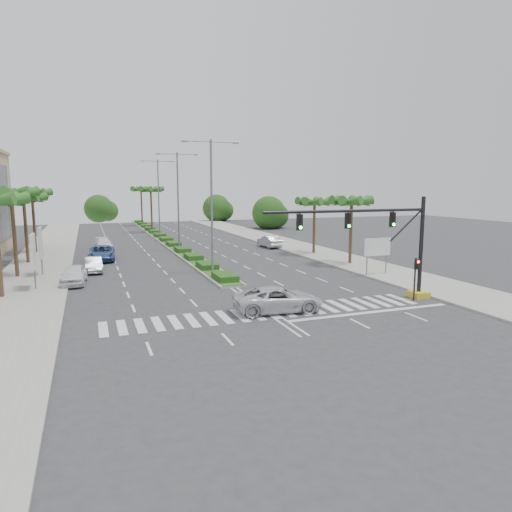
{
  "coord_description": "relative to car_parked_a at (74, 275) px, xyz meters",
  "views": [
    {
      "loc": [
        -10.5,
        -25.88,
        7.82
      ],
      "look_at": [
        0.59,
        4.12,
        3.0
      ],
      "focal_mm": 32.0,
      "sensor_mm": 36.0,
      "label": 1
    }
  ],
  "objects": [
    {
      "name": "ground",
      "position": [
        11.8,
        -13.42,
        -0.78
      ],
      "size": [
        160.0,
        160.0,
        0.0
      ],
      "primitive_type": "plane",
      "color": "#333335",
      "rests_on": "ground"
    },
    {
      "name": "footpath_right",
      "position": [
        27.0,
        6.58,
        -0.71
      ],
      "size": [
        6.0,
        120.0,
        0.15
      ],
      "primitive_type": "cube",
      "color": "gray",
      "rests_on": "ground"
    },
    {
      "name": "footpath_left",
      "position": [
        -3.4,
        6.58,
        -0.71
      ],
      "size": [
        6.0,
        120.0,
        0.15
      ],
      "primitive_type": "cube",
      "color": "gray",
      "rests_on": "ground"
    },
    {
      "name": "median",
      "position": [
        11.8,
        31.58,
        -0.68
      ],
      "size": [
        2.2,
        75.0,
        0.2
      ],
      "primitive_type": "cube",
      "color": "gray",
      "rests_on": "ground"
    },
    {
      "name": "median_grass",
      "position": [
        11.8,
        31.58,
        -0.56
      ],
      "size": [
        1.8,
        75.0,
        0.04
      ],
      "primitive_type": "cube",
      "color": "#2C561D",
      "rests_on": "median"
    },
    {
      "name": "signal_gantry",
      "position": [
        21.07,
        -13.42,
        2.67
      ],
      "size": [
        12.6,
        1.2,
        7.2
      ],
      "color": "gold",
      "rests_on": "ground"
    },
    {
      "name": "pedestrian_signal",
      "position": [
        22.4,
        -14.09,
        1.26
      ],
      "size": [
        0.28,
        0.36,
        3.0
      ],
      "color": "black",
      "rests_on": "ground"
    },
    {
      "name": "direction_sign",
      "position": [
        25.3,
        -5.42,
        1.67
      ],
      "size": [
        2.7,
        0.11,
        3.4
      ],
      "color": "slate",
      "rests_on": "ground"
    },
    {
      "name": "billboard_near",
      "position": [
        -2.7,
        -1.42,
        2.18
      ],
      "size": [
        0.18,
        2.1,
        4.35
      ],
      "color": "slate",
      "rests_on": "ground"
    },
    {
      "name": "billboard_far",
      "position": [
        -2.7,
        4.58,
        2.18
      ],
      "size": [
        0.18,
        2.1,
        4.35
      ],
      "color": "slate",
      "rests_on": "ground"
    },
    {
      "name": "palm_left_mid",
      "position": [
        -4.7,
        4.58,
        6.29
      ],
      "size": [
        4.57,
        4.68,
        7.95
      ],
      "color": "brown",
      "rests_on": "ground"
    },
    {
      "name": "palm_left_far",
      "position": [
        -4.7,
        12.58,
        5.71
      ],
      "size": [
        4.57,
        4.68,
        7.35
      ],
      "color": "brown",
      "rests_on": "ground"
    },
    {
      "name": "palm_left_end",
      "position": [
        -4.7,
        20.58,
        6.1
      ],
      "size": [
        4.57,
        4.68,
        7.75
      ],
      "color": "brown",
      "rests_on": "ground"
    },
    {
      "name": "palm_right_near",
      "position": [
        26.3,
        0.58,
        5.42
      ],
      "size": [
        4.57,
        4.68,
        7.05
      ],
      "color": "brown",
      "rests_on": "ground"
    },
    {
      "name": "palm_right_far",
      "position": [
        26.3,
        8.58,
        5.13
      ],
      "size": [
        4.57,
        4.68,
        6.75
      ],
      "color": "brown",
      "rests_on": "ground"
    },
    {
      "name": "palm_median_a",
      "position": [
        11.8,
        41.58,
        6.39
      ],
      "size": [
        4.57,
        4.68,
        8.05
      ],
      "color": "brown",
      "rests_on": "ground"
    },
    {
      "name": "palm_median_b",
      "position": [
        11.8,
        56.58,
        6.39
      ],
      "size": [
        4.57,
        4.68,
        8.05
      ],
      "color": "brown",
      "rests_on": "ground"
    },
    {
      "name": "streetlight_near",
      "position": [
        11.8,
        0.58,
        6.02
      ],
      "size": [
        5.1,
        0.25,
        12.0
      ],
      "color": "slate",
      "rests_on": "ground"
    },
    {
      "name": "streetlight_mid",
      "position": [
        11.8,
        16.58,
        6.02
      ],
      "size": [
        5.1,
        0.25,
        12.0
      ],
      "color": "slate",
      "rests_on": "ground"
    },
    {
      "name": "streetlight_far",
      "position": [
        11.8,
        32.58,
        6.02
      ],
      "size": [
        5.1,
        0.25,
        12.0
      ],
      "color": "slate",
      "rests_on": "ground"
    },
    {
      "name": "car_parked_a",
      "position": [
        0.0,
        0.0,
        0.0
      ],
      "size": [
        2.22,
        4.74,
        1.57
      ],
      "primitive_type": "imported",
      "rotation": [
        0.0,
        0.0,
        -0.08
      ],
      "color": "white",
      "rests_on": "ground"
    },
    {
      "name": "car_parked_b",
      "position": [
        1.59,
        5.24,
        -0.09
      ],
      "size": [
        1.68,
        4.31,
        1.4
      ],
      "primitive_type": "imported",
      "rotation": [
        0.0,
        0.0,
        0.05
      ],
      "color": "#A6A7AB",
      "rests_on": "ground"
    },
    {
      "name": "car_parked_c",
      "position": [
        2.55,
        12.06,
        0.02
      ],
      "size": [
        2.97,
        5.94,
        1.62
      ],
      "primitive_type": "imported",
      "rotation": [
        0.0,
        0.0,
        -0.05
      ],
      "color": "#2D508B",
      "rests_on": "ground"
    },
    {
      "name": "car_parked_d",
      "position": [
        3.05,
        22.18,
        -0.11
      ],
      "size": [
        2.14,
        4.73,
        1.34
      ],
      "primitive_type": "imported",
      "rotation": [
        0.0,
        0.0,
        0.06
      ],
      "color": "white",
      "rests_on": "ground"
    },
    {
      "name": "car_crossing",
      "position": [
        12.4,
        -13.32,
        0.01
      ],
      "size": [
        5.93,
        3.15,
        1.59
      ],
      "primitive_type": "imported",
      "rotation": [
        0.0,
        0.0,
        1.48
      ],
      "color": "silver",
      "rests_on": "ground"
    },
    {
      "name": "car_right",
      "position": [
        23.6,
        15.96,
        -0.01
      ],
      "size": [
        1.92,
        4.8,
        1.55
      ],
      "primitive_type": "imported",
      "rotation": [
        0.0,
        0.0,
        3.2
      ],
      "color": "#9E9FA3",
      "rests_on": "ground"
    }
  ]
}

